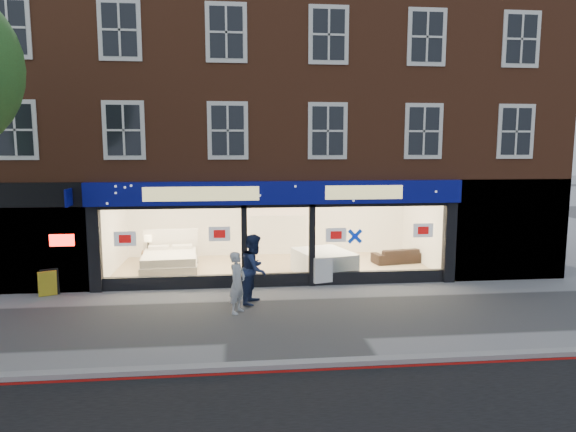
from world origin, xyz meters
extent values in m
plane|color=gray|center=(0.00, 0.00, 0.00)|extent=(120.00, 120.00, 0.00)
cube|color=#8C0A07|center=(0.00, -3.10, 0.01)|extent=(60.00, 0.10, 0.01)
cube|color=gray|center=(0.00, -2.90, 0.06)|extent=(60.00, 0.25, 0.12)
cube|color=tan|center=(0.00, 5.25, 0.05)|extent=(11.00, 4.50, 0.10)
cube|color=brown|center=(0.00, 7.00, 6.65)|extent=(19.00, 8.00, 6.70)
cube|color=#070C74|center=(0.00, 2.88, 2.95)|extent=(11.40, 0.28, 0.70)
cube|color=black|center=(0.00, 3.08, 0.20)|extent=(11.00, 0.18, 0.40)
cube|color=black|center=(-5.50, 3.05, 1.30)|extent=(0.35, 0.30, 2.60)
cube|color=black|center=(5.50, 3.05, 1.30)|extent=(0.35, 0.30, 2.60)
cube|color=white|center=(-3.25, 3.00, 1.45)|extent=(4.20, 0.02, 2.10)
cube|color=white|center=(3.25, 3.00, 1.45)|extent=(4.20, 0.02, 2.10)
cube|color=white|center=(0.00, 3.25, 1.15)|extent=(1.80, 0.02, 2.10)
cube|color=silver|center=(0.00, 7.50, 1.30)|extent=(11.00, 0.20, 2.60)
cube|color=#FFEAC6|center=(0.00, 5.25, 2.60)|extent=(11.00, 4.50, 0.12)
cube|color=black|center=(-7.60, 3.30, 1.65)|extent=(3.80, 0.60, 3.30)
cube|color=#FF140C|center=(-6.40, 2.95, 1.60)|extent=(0.70, 0.04, 0.35)
cube|color=black|center=(7.50, 3.20, 1.65)|extent=(4.00, 0.40, 3.30)
cube|color=silver|center=(-3.55, 4.86, 0.29)|extent=(1.98, 2.28, 0.38)
cube|color=silver|center=(-3.55, 4.86, 0.61)|extent=(1.90, 2.19, 0.27)
cube|color=silver|center=(-3.63, 6.00, 0.75)|extent=(1.92, 0.26, 1.29)
cube|color=silver|center=(-4.01, 5.61, 0.81)|extent=(0.72, 0.39, 0.13)
cube|color=silver|center=(-3.21, 5.67, 0.81)|extent=(0.72, 0.39, 0.13)
cube|color=brown|center=(-4.40, 5.78, 0.38)|extent=(0.49, 0.49, 0.55)
cube|color=silver|center=(1.60, 4.00, 0.23)|extent=(2.08, 2.36, 0.26)
cube|color=silver|center=(1.60, 4.00, 0.49)|extent=(2.08, 2.36, 0.26)
cube|color=silver|center=(1.60, 4.00, 0.76)|extent=(2.08, 2.36, 0.26)
imported|color=black|center=(4.60, 5.44, 0.37)|extent=(1.93, 1.01, 0.54)
cube|color=gold|center=(-6.76, 2.70, 0.39)|extent=(0.60, 0.50, 0.78)
imported|color=#B3B7BC|center=(-1.29, 0.60, 0.81)|extent=(0.62, 0.70, 1.62)
imported|color=#1B264B|center=(-0.81, 1.41, 0.97)|extent=(1.01, 1.13, 1.94)
camera|label=1|loc=(-1.33, -12.50, 4.33)|focal=32.00mm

